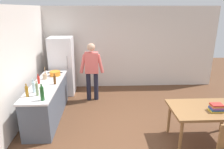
# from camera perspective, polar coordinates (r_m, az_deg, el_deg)

# --- Properties ---
(ground_plane) EXTENTS (14.00, 14.00, 0.00)m
(ground_plane) POSITION_cam_1_polar(r_m,az_deg,el_deg) (4.72, 5.70, -16.04)
(ground_plane) COLOR brown
(wall_back) EXTENTS (6.40, 0.12, 2.70)m
(wall_back) POSITION_cam_1_polar(r_m,az_deg,el_deg) (7.02, 2.59, 7.40)
(wall_back) COLOR silver
(wall_back) RESTS_ON ground_plane
(wall_left) EXTENTS (0.12, 5.60, 2.70)m
(wall_left) POSITION_cam_1_polar(r_m,az_deg,el_deg) (4.70, -27.30, 0.06)
(wall_left) COLOR silver
(wall_left) RESTS_ON ground_plane
(kitchen_counter) EXTENTS (0.64, 2.20, 0.90)m
(kitchen_counter) POSITION_cam_1_polar(r_m,az_deg,el_deg) (5.33, -17.41, -7.07)
(kitchen_counter) COLOR #4C5666
(kitchen_counter) RESTS_ON ground_plane
(refrigerator) EXTENTS (0.70, 0.67, 1.80)m
(refrigerator) POSITION_cam_1_polar(r_m,az_deg,el_deg) (6.63, -13.60, 2.28)
(refrigerator) COLOR white
(refrigerator) RESTS_ON ground_plane
(person) EXTENTS (0.70, 0.22, 1.70)m
(person) POSITION_cam_1_polar(r_m,az_deg,el_deg) (5.96, -5.61, 1.75)
(person) COLOR #1E1E2D
(person) RESTS_ON ground_plane
(dining_table) EXTENTS (1.40, 0.90, 0.75)m
(dining_table) POSITION_cam_1_polar(r_m,az_deg,el_deg) (4.55, 24.52, -9.32)
(dining_table) COLOR olive
(dining_table) RESTS_ON ground_plane
(cooking_pot) EXTENTS (0.40, 0.28, 0.12)m
(cooking_pot) POSITION_cam_1_polar(r_m,az_deg,el_deg) (5.72, -15.49, 0.28)
(cooking_pot) COLOR orange
(cooking_pot) RESTS_ON kitchen_counter
(utensil_jar) EXTENTS (0.11, 0.11, 0.32)m
(utensil_jar) POSITION_cam_1_polar(r_m,az_deg,el_deg) (5.51, -18.10, -0.44)
(utensil_jar) COLOR tan
(utensil_jar) RESTS_ON kitchen_counter
(bottle_sauce_red) EXTENTS (0.06, 0.06, 0.24)m
(bottle_sauce_red) POSITION_cam_1_polar(r_m,az_deg,el_deg) (5.23, -19.66, -1.36)
(bottle_sauce_red) COLOR #B22319
(bottle_sauce_red) RESTS_ON kitchen_counter
(bottle_wine_green) EXTENTS (0.08, 0.08, 0.34)m
(bottle_wine_green) POSITION_cam_1_polar(r_m,az_deg,el_deg) (4.25, -18.79, -4.96)
(bottle_wine_green) COLOR #1E5123
(bottle_wine_green) RESTS_ON kitchen_counter
(bottle_oil_amber) EXTENTS (0.06, 0.06, 0.28)m
(bottle_oil_amber) POSITION_cam_1_polar(r_m,az_deg,el_deg) (4.55, -22.50, -4.32)
(bottle_oil_amber) COLOR #996619
(bottle_oil_amber) RESTS_ON kitchen_counter
(bottle_beer_brown) EXTENTS (0.06, 0.06, 0.26)m
(bottle_beer_brown) POSITION_cam_1_polar(r_m,az_deg,el_deg) (5.07, -15.59, -1.44)
(bottle_beer_brown) COLOR #5B3314
(bottle_beer_brown) RESTS_ON kitchen_counter
(bottle_water_clear) EXTENTS (0.07, 0.07, 0.30)m
(bottle_water_clear) POSITION_cam_1_polar(r_m,az_deg,el_deg) (4.71, -20.87, -3.25)
(bottle_water_clear) COLOR silver
(bottle_water_clear) RESTS_ON kitchen_counter
(bottle_vinegar_tall) EXTENTS (0.06, 0.06, 0.32)m
(bottle_vinegar_tall) POSITION_cam_1_polar(r_m,az_deg,el_deg) (4.52, -20.04, -3.90)
(bottle_vinegar_tall) COLOR gray
(bottle_vinegar_tall) RESTS_ON kitchen_counter
(book_stack) EXTENTS (0.27, 0.20, 0.15)m
(book_stack) POSITION_cam_1_polar(r_m,az_deg,el_deg) (4.45, 26.97, -8.19)
(book_stack) COLOR gold
(book_stack) RESTS_ON dining_table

